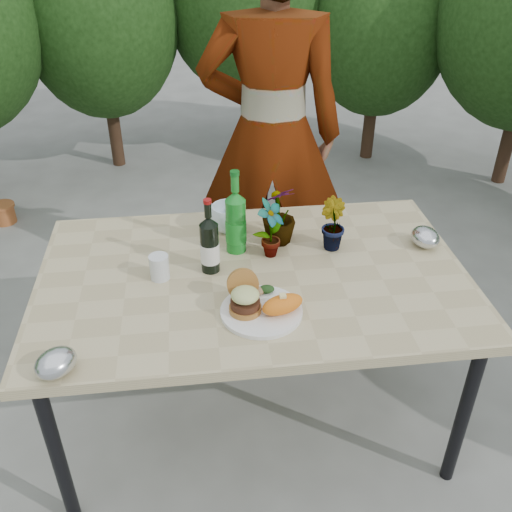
{
  "coord_description": "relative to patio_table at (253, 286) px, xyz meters",
  "views": [
    {
      "loc": [
        -0.21,
        -1.73,
        1.97
      ],
      "look_at": [
        0.0,
        -0.08,
        0.88
      ],
      "focal_mm": 40.0,
      "sensor_mm": 36.0,
      "label": 1
    }
  ],
  "objects": [
    {
      "name": "terracotta_pot",
      "position": [
        -1.51,
        1.9,
        -0.62
      ],
      "size": [
        0.17,
        0.17,
        0.14
      ],
      "color": "#B15C2D",
      "rests_on": "ground"
    },
    {
      "name": "wine_bottle",
      "position": [
        -0.16,
        0.04,
        0.17
      ],
      "size": [
        0.07,
        0.07,
        0.3
      ],
      "rotation": [
        0.0,
        0.0,
        0.33
      ],
      "color": "black",
      "rests_on": "patio_table"
    },
    {
      "name": "seedling_right",
      "position": [
        0.13,
        0.22,
        0.18
      ],
      "size": [
        0.18,
        0.18,
        0.24
      ],
      "primitive_type": "imported",
      "rotation": [
        0.0,
        0.0,
        3.65
      ],
      "color": "#225F20",
      "rests_on": "patio_table"
    },
    {
      "name": "dinner_plate",
      "position": [
        -0.0,
        -0.24,
        0.06
      ],
      "size": [
        0.28,
        0.28,
        0.01
      ],
      "primitive_type": "cylinder",
      "color": "white",
      "rests_on": "patio_table"
    },
    {
      "name": "sparkling_water",
      "position": [
        -0.05,
        0.17,
        0.18
      ],
      "size": [
        0.08,
        0.08,
        0.34
      ],
      "rotation": [
        0.0,
        0.0,
        0.42
      ],
      "color": "#178023",
      "rests_on": "patio_table"
    },
    {
      "name": "burger_stack",
      "position": [
        -0.06,
        -0.22,
        0.12
      ],
      "size": [
        0.11,
        0.16,
        0.11
      ],
      "color": "#B7722D",
      "rests_on": "dinner_plate"
    },
    {
      "name": "blue_bowl",
      "position": [
        -0.07,
        0.33,
        0.12
      ],
      "size": [
        0.19,
        0.19,
        0.12
      ],
      "primitive_type": "imported",
      "rotation": [
        0.0,
        0.0,
        -0.38
      ],
      "color": "silver",
      "rests_on": "patio_table"
    },
    {
      "name": "ground",
      "position": [
        0.0,
        0.0,
        -0.69
      ],
      "size": [
        80.0,
        80.0,
        0.0
      ],
      "primitive_type": "plane",
      "color": "slate",
      "rests_on": "ground"
    },
    {
      "name": "grilled_veg",
      "position": [
        0.02,
        -0.14,
        0.09
      ],
      "size": [
        0.08,
        0.05,
        0.03
      ],
      "color": "olive",
      "rests_on": "dinner_plate"
    },
    {
      "name": "foil_packet_left",
      "position": [
        -0.64,
        -0.44,
        0.1
      ],
      "size": [
        0.17,
        0.17,
        0.08
      ],
      "primitive_type": "ellipsoid",
      "rotation": [
        0.0,
        0.0,
        0.85
      ],
      "color": "silver",
      "rests_on": "patio_table"
    },
    {
      "name": "person",
      "position": [
        0.19,
        0.84,
        0.26
      ],
      "size": [
        0.76,
        0.55,
        1.91
      ],
      "primitive_type": "imported",
      "rotation": [
        0.0,
        0.0,
        3.0
      ],
      "color": "#A16950",
      "rests_on": "ground"
    },
    {
      "name": "sweet_potato",
      "position": [
        0.07,
        -0.26,
        0.1
      ],
      "size": [
        0.17,
        0.12,
        0.06
      ],
      "primitive_type": "ellipsoid",
      "rotation": [
        0.0,
        0.0,
        0.35
      ],
      "color": "orange",
      "rests_on": "dinner_plate"
    },
    {
      "name": "foil_packet_right",
      "position": [
        0.71,
        0.11,
        0.1
      ],
      "size": [
        0.12,
        0.14,
        0.08
      ],
      "primitive_type": "ellipsoid",
      "rotation": [
        0.0,
        0.0,
        1.67
      ],
      "color": "silver",
      "rests_on": "patio_table"
    },
    {
      "name": "plastic_cup",
      "position": [
        -0.34,
        0.01,
        0.1
      ],
      "size": [
        0.07,
        0.07,
        0.09
      ],
      "primitive_type": "cylinder",
      "color": "silver",
      "rests_on": "patio_table"
    },
    {
      "name": "shrub_hedge",
      "position": [
        0.13,
        1.57,
        0.44
      ],
      "size": [
        6.93,
        5.12,
        2.02
      ],
      "color": "#382316",
      "rests_on": "ground"
    },
    {
      "name": "seedling_mid",
      "position": [
        0.33,
        0.15,
        0.16
      ],
      "size": [
        0.12,
        0.14,
        0.21
      ],
      "primitive_type": "imported",
      "rotation": [
        0.0,
        0.0,
        1.9
      ],
      "color": "#29541D",
      "rests_on": "patio_table"
    },
    {
      "name": "patio_table",
      "position": [
        0.0,
        0.0,
        0.0
      ],
      "size": [
        1.6,
        1.0,
        0.75
      ],
      "color": "tan",
      "rests_on": "ground"
    },
    {
      "name": "seedling_left",
      "position": [
        0.08,
        0.11,
        0.18
      ],
      "size": [
        0.15,
        0.15,
        0.24
      ],
      "primitive_type": "imported",
      "rotation": [
        0.0,
        0.0,
        0.78
      ],
      "color": "#266221",
      "rests_on": "patio_table"
    }
  ]
}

